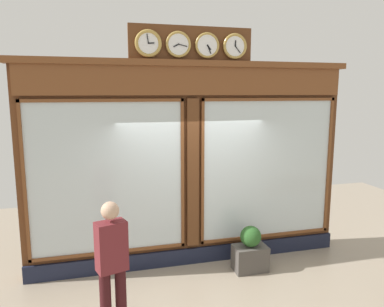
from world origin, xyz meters
name	(u,v)px	position (x,y,z in m)	size (l,w,h in m)	color
shop_facade	(190,163)	(0.00, -0.13, 1.77)	(5.62, 0.42, 4.02)	#5B3319
pedestrian	(112,262)	(1.43, 1.57, 0.93)	(0.41, 0.32, 1.69)	#3A1316
planter_box	(250,258)	(-0.88, 0.52, 0.21)	(0.56, 0.36, 0.43)	#4C4742
planter_shrub	(251,236)	(-0.88, 0.52, 0.60)	(0.35, 0.35, 0.35)	#285623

